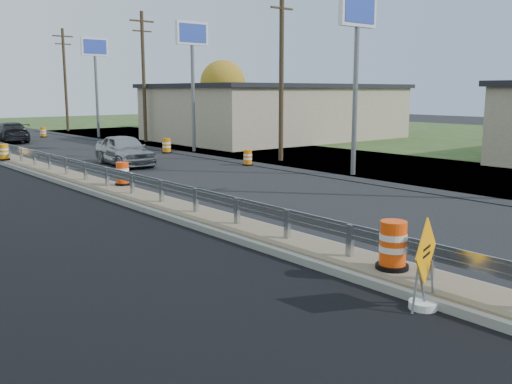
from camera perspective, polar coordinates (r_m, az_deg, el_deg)
ground at (r=17.10m, az=-6.01°, el=-2.70°), size 140.00×140.00×0.00m
grass_verge_far at (r=46.06m, az=19.04°, el=4.87°), size 40.00×120.00×0.03m
median at (r=24.04m, az=-16.64°, el=0.91°), size 1.60×55.00×0.23m
guardrail at (r=24.88m, az=-17.61°, el=2.59°), size 0.10×46.15×0.72m
retail_building_near at (r=45.42m, az=2.11°, el=8.05°), size 18.50×12.50×4.27m
pylon_sign_south at (r=26.09m, az=10.09°, el=15.90°), size 2.20×0.30×7.90m
pylon_sign_mid at (r=35.91m, az=-6.41°, el=14.36°), size 2.20×0.30×7.90m
pylon_sign_north at (r=48.20m, az=-15.81°, el=12.94°), size 2.20×0.30×7.90m
utility_pole_smid at (r=30.89m, az=2.55°, el=12.25°), size 1.90×0.26×9.40m
utility_pole_nmid at (r=43.21m, az=-11.18°, el=11.45°), size 1.90×0.26×9.40m
utility_pole_north at (r=56.83m, az=-18.55°, el=10.76°), size 1.90×0.26×9.40m
tree_far_yellow at (r=59.45m, az=-3.34°, el=10.82°), size 4.62×4.62×6.86m
caution_sign at (r=10.46m, az=16.44°, el=-9.03°), size 1.14×0.50×1.65m
barrel_median_near at (r=11.80m, az=13.52°, el=-5.27°), size 0.67×0.67×0.98m
barrel_median_mid at (r=22.23m, az=-13.19°, el=1.75°), size 0.59×0.59×0.87m
barrel_median_far at (r=32.27m, az=-23.90°, el=3.64°), size 0.56×0.56×0.83m
barrel_shoulder_near at (r=29.21m, az=-0.83°, el=3.43°), size 0.54×0.54×0.79m
barrel_shoulder_mid at (r=35.37m, az=-8.93°, el=4.57°), size 0.62×0.62×0.91m
barrel_shoulder_far at (r=50.17m, az=-20.51°, el=5.60°), size 0.56×0.56×0.82m
car_silver at (r=29.93m, az=-13.02°, el=4.12°), size 2.29×4.77×1.57m
car_dark_far at (r=46.08m, az=-23.39°, el=5.51°), size 2.63×5.33×1.49m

